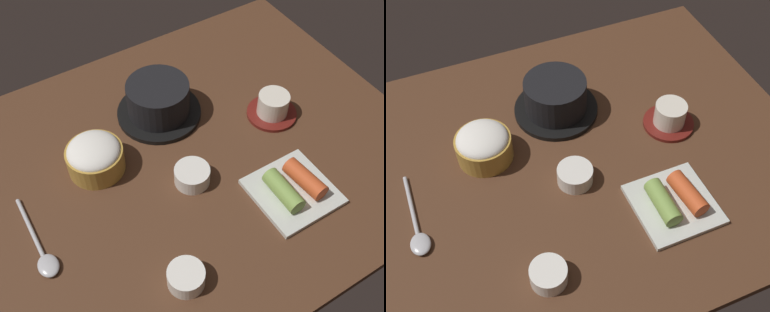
% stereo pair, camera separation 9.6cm
% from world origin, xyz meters
% --- Properties ---
extents(dining_table, '(1.00, 0.76, 0.02)m').
position_xyz_m(dining_table, '(0.00, 0.00, 0.01)').
color(dining_table, '#4C2D1C').
rests_on(dining_table, ground).
extents(stone_pot, '(0.18, 0.18, 0.08)m').
position_xyz_m(stone_pot, '(0.03, 0.14, 0.06)').
color(stone_pot, black).
rests_on(stone_pot, dining_table).
extents(rice_bowl, '(0.11, 0.11, 0.07)m').
position_xyz_m(rice_bowl, '(-0.14, 0.08, 0.06)').
color(rice_bowl, '#B78C38').
rests_on(rice_bowl, dining_table).
extents(tea_cup_with_saucer, '(0.11, 0.11, 0.06)m').
position_xyz_m(tea_cup_with_saucer, '(0.24, 0.01, 0.04)').
color(tea_cup_with_saucer, maroon).
rests_on(tea_cup_with_saucer, dining_table).
extents(banchan_cup_center, '(0.07, 0.07, 0.03)m').
position_xyz_m(banchan_cup_center, '(-0.00, -0.05, 0.04)').
color(banchan_cup_center, white).
rests_on(banchan_cup_center, dining_table).
extents(kimchi_plate, '(0.15, 0.15, 0.04)m').
position_xyz_m(kimchi_plate, '(0.15, -0.18, 0.04)').
color(kimchi_plate, silver).
rests_on(kimchi_plate, dining_table).
extents(side_bowl_near, '(0.06, 0.06, 0.03)m').
position_xyz_m(side_bowl_near, '(-0.12, -0.23, 0.04)').
color(side_bowl_near, white).
rests_on(side_bowl_near, dining_table).
extents(spoon, '(0.04, 0.18, 0.01)m').
position_xyz_m(spoon, '(-0.31, -0.05, 0.03)').
color(spoon, '#B7B7BC').
rests_on(spoon, dining_table).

